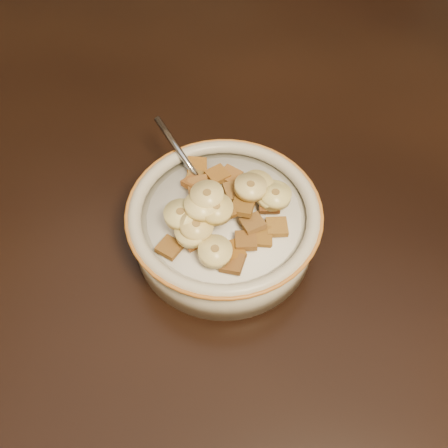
% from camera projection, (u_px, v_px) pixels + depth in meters
% --- Properties ---
extents(floor, '(4.00, 4.50, 0.10)m').
position_uv_depth(floor, '(194.00, 385.00, 1.24)').
color(floor, '#422816').
rests_on(floor, ground).
extents(table, '(1.41, 0.92, 0.04)m').
position_uv_depth(table, '(162.00, 182.00, 0.60)').
color(table, black).
rests_on(table, floor).
extents(chair, '(0.53, 0.53, 1.02)m').
position_uv_depth(chair, '(323.00, 24.00, 1.16)').
color(chair, '#361C0D').
rests_on(chair, floor).
extents(cereal_bowl, '(0.18, 0.18, 0.04)m').
position_uv_depth(cereal_bowl, '(224.00, 228.00, 0.51)').
color(cereal_bowl, '#B8B296').
rests_on(cereal_bowl, table).
extents(milk, '(0.15, 0.15, 0.00)m').
position_uv_depth(milk, '(224.00, 216.00, 0.49)').
color(milk, white).
rests_on(milk, cereal_bowl).
extents(spoon, '(0.05, 0.05, 0.01)m').
position_uv_depth(spoon, '(208.00, 193.00, 0.50)').
color(spoon, '#9299A8').
rests_on(spoon, cereal_bowl).
extents(cereal_square_0, '(0.03, 0.03, 0.01)m').
position_uv_depth(cereal_square_0, '(198.00, 185.00, 0.50)').
color(cereal_square_0, brown).
rests_on(cereal_square_0, milk).
extents(cereal_square_1, '(0.03, 0.03, 0.01)m').
position_uv_depth(cereal_square_1, '(222.00, 211.00, 0.46)').
color(cereal_square_1, brown).
rests_on(cereal_square_1, milk).
extents(cereal_square_2, '(0.03, 0.03, 0.01)m').
position_uv_depth(cereal_square_2, '(194.00, 238.00, 0.46)').
color(cereal_square_2, '#9D511D').
rests_on(cereal_square_2, milk).
extents(cereal_square_3, '(0.03, 0.03, 0.01)m').
position_uv_depth(cereal_square_3, '(170.00, 248.00, 0.46)').
color(cereal_square_3, brown).
rests_on(cereal_square_3, milk).
extents(cereal_square_4, '(0.03, 0.03, 0.01)m').
position_uv_depth(cereal_square_4, '(233.00, 251.00, 0.46)').
color(cereal_square_4, brown).
rests_on(cereal_square_4, milk).
extents(cereal_square_5, '(0.02, 0.02, 0.01)m').
position_uv_depth(cereal_square_5, '(261.00, 236.00, 0.47)').
color(cereal_square_5, brown).
rests_on(cereal_square_5, milk).
extents(cereal_square_6, '(0.03, 0.03, 0.01)m').
position_uv_depth(cereal_square_6, '(235.00, 191.00, 0.49)').
color(cereal_square_6, olive).
rests_on(cereal_square_6, milk).
extents(cereal_square_7, '(0.03, 0.03, 0.01)m').
position_uv_depth(cereal_square_7, '(277.00, 227.00, 0.47)').
color(cereal_square_7, olive).
rests_on(cereal_square_7, milk).
extents(cereal_square_8, '(0.02, 0.02, 0.01)m').
position_uv_depth(cereal_square_8, '(196.00, 179.00, 0.51)').
color(cereal_square_8, brown).
rests_on(cereal_square_8, milk).
extents(cereal_square_9, '(0.02, 0.02, 0.01)m').
position_uv_depth(cereal_square_9, '(243.00, 207.00, 0.47)').
color(cereal_square_9, brown).
rests_on(cereal_square_9, milk).
extents(cereal_square_10, '(0.03, 0.03, 0.01)m').
position_uv_depth(cereal_square_10, '(230.00, 175.00, 0.51)').
color(cereal_square_10, brown).
rests_on(cereal_square_10, milk).
extents(cereal_square_11, '(0.02, 0.02, 0.01)m').
position_uv_depth(cereal_square_11, '(269.00, 203.00, 0.48)').
color(cereal_square_11, brown).
rests_on(cereal_square_11, milk).
extents(cereal_square_12, '(0.03, 0.03, 0.01)m').
position_uv_depth(cereal_square_12, '(203.00, 204.00, 0.47)').
color(cereal_square_12, '#875D17').
rests_on(cereal_square_12, milk).
extents(cereal_square_13, '(0.03, 0.03, 0.01)m').
position_uv_depth(cereal_square_13, '(253.00, 223.00, 0.47)').
color(cereal_square_13, brown).
rests_on(cereal_square_13, milk).
extents(cereal_square_14, '(0.02, 0.02, 0.01)m').
position_uv_depth(cereal_square_14, '(270.00, 190.00, 0.50)').
color(cereal_square_14, '#9D5F2F').
rests_on(cereal_square_14, milk).
extents(cereal_square_15, '(0.02, 0.02, 0.01)m').
position_uv_depth(cereal_square_15, '(232.00, 263.00, 0.45)').
color(cereal_square_15, brown).
rests_on(cereal_square_15, milk).
extents(cereal_square_16, '(0.03, 0.03, 0.01)m').
position_uv_depth(cereal_square_16, '(197.00, 166.00, 0.52)').
color(cereal_square_16, '#935818').
rests_on(cereal_square_16, milk).
extents(cereal_square_17, '(0.03, 0.03, 0.01)m').
position_uv_depth(cereal_square_17, '(194.00, 182.00, 0.50)').
color(cereal_square_17, '#96521B').
rests_on(cereal_square_17, milk).
extents(cereal_square_18, '(0.03, 0.03, 0.01)m').
position_uv_depth(cereal_square_18, '(218.00, 175.00, 0.50)').
color(cereal_square_18, brown).
rests_on(cereal_square_18, milk).
extents(cereal_square_19, '(0.02, 0.03, 0.01)m').
position_uv_depth(cereal_square_19, '(246.00, 240.00, 0.46)').
color(cereal_square_19, brown).
rests_on(cereal_square_19, milk).
extents(cereal_square_20, '(0.03, 0.03, 0.01)m').
position_uv_depth(cereal_square_20, '(259.00, 183.00, 0.51)').
color(cereal_square_20, brown).
rests_on(cereal_square_20, milk).
extents(cereal_square_21, '(0.02, 0.02, 0.01)m').
position_uv_depth(cereal_square_21, '(254.00, 193.00, 0.49)').
color(cereal_square_21, brown).
rests_on(cereal_square_21, milk).
extents(banana_slice_0, '(0.03, 0.03, 0.01)m').
position_uv_depth(banana_slice_0, '(215.00, 251.00, 0.45)').
color(banana_slice_0, '#EEE592').
rests_on(banana_slice_0, milk).
extents(banana_slice_1, '(0.04, 0.04, 0.01)m').
position_uv_depth(banana_slice_1, '(216.00, 209.00, 0.45)').
color(banana_slice_1, tan).
rests_on(banana_slice_1, milk).
extents(banana_slice_2, '(0.03, 0.03, 0.01)m').
position_uv_depth(banana_slice_2, '(207.00, 196.00, 0.46)').
color(banana_slice_2, '#F1D486').
rests_on(banana_slice_2, milk).
extents(banana_slice_3, '(0.04, 0.04, 0.01)m').
position_uv_depth(banana_slice_3, '(192.00, 232.00, 0.45)').
color(banana_slice_3, '#F0E585').
rests_on(banana_slice_3, milk).
extents(banana_slice_4, '(0.04, 0.04, 0.02)m').
position_uv_depth(banana_slice_4, '(196.00, 226.00, 0.45)').
color(banana_slice_4, '#EFD881').
rests_on(banana_slice_4, milk).
extents(banana_slice_5, '(0.04, 0.04, 0.01)m').
position_uv_depth(banana_slice_5, '(201.00, 206.00, 0.45)').
color(banana_slice_5, '#ECD37C').
rests_on(banana_slice_5, milk).
extents(banana_slice_6, '(0.04, 0.04, 0.01)m').
position_uv_depth(banana_slice_6, '(257.00, 185.00, 0.48)').
color(banana_slice_6, '#E2C17E').
rests_on(banana_slice_6, milk).
extents(banana_slice_7, '(0.04, 0.04, 0.01)m').
position_uv_depth(banana_slice_7, '(251.00, 187.00, 0.47)').
color(banana_slice_7, '#D7C288').
rests_on(banana_slice_7, milk).
extents(banana_slice_8, '(0.04, 0.04, 0.01)m').
position_uv_depth(banana_slice_8, '(181.00, 214.00, 0.46)').
color(banana_slice_8, '#FFF3A6').
rests_on(banana_slice_8, milk).
extents(banana_slice_9, '(0.04, 0.04, 0.01)m').
position_uv_depth(banana_slice_9, '(272.00, 196.00, 0.48)').
color(banana_slice_9, '#FEEA85').
rests_on(banana_slice_9, milk).
extents(banana_slice_10, '(0.03, 0.03, 0.01)m').
position_uv_depth(banana_slice_10, '(275.00, 195.00, 0.48)').
color(banana_slice_10, '#ECE176').
rests_on(banana_slice_10, milk).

